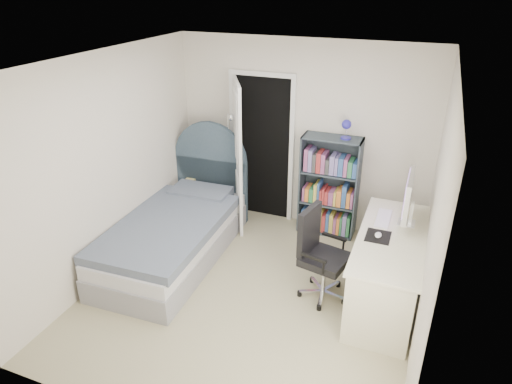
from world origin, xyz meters
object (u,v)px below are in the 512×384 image
(bed, at_px, (177,231))
(floor_lamp, at_px, (231,178))
(office_chair, at_px, (318,249))
(desk, at_px, (388,266))
(nightstand, at_px, (196,190))
(bookcase, at_px, (329,190))

(bed, relative_size, floor_lamp, 1.50)
(bed, height_order, office_chair, bed)
(desk, bearing_deg, nightstand, 159.99)
(bed, distance_m, nightstand, 1.08)
(office_chair, bearing_deg, nightstand, 150.80)
(nightstand, height_order, bookcase, bookcase)
(bed, xyz_separation_m, office_chair, (1.81, -0.14, 0.24))
(nightstand, xyz_separation_m, floor_lamp, (0.55, 0.02, 0.27))
(nightstand, distance_m, office_chair, 2.42)
(floor_lamp, relative_size, bookcase, 0.98)
(nightstand, relative_size, office_chair, 0.56)
(nightstand, distance_m, floor_lamp, 0.61)
(nightstand, bearing_deg, bookcase, 5.67)
(bed, relative_size, nightstand, 4.11)
(nightstand, bearing_deg, desk, -20.01)
(desk, bearing_deg, bed, -179.73)
(bed, bearing_deg, nightstand, 105.93)
(nightstand, height_order, desk, desk)
(floor_lamp, height_order, office_chair, floor_lamp)
(floor_lamp, relative_size, office_chair, 1.53)
(bed, height_order, floor_lamp, floor_lamp)
(floor_lamp, distance_m, office_chair, 1.96)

